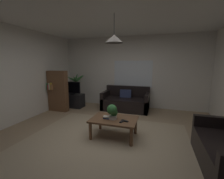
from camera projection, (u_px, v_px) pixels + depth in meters
floor at (108, 138)px, 3.41m from camera, size 5.35×5.35×0.02m
rug at (105, 142)px, 3.22m from camera, size 3.48×2.94×0.01m
wall_back at (131, 72)px, 5.73m from camera, size 5.47×0.06×2.64m
wall_left at (11, 76)px, 3.99m from camera, size 0.06×5.35×2.64m
ceiling at (107, 11)px, 2.96m from camera, size 5.35×5.35×0.02m
window_pane at (133, 74)px, 5.69m from camera, size 1.43×0.01×0.98m
couch_under_window at (126, 102)px, 5.45m from camera, size 1.63×0.84×0.82m
coffee_table at (114, 121)px, 3.41m from camera, size 1.02×0.70×0.43m
book_on_table_0 at (107, 118)px, 3.41m from camera, size 0.14×0.10×0.03m
book_on_table_1 at (107, 117)px, 3.39m from camera, size 0.16×0.12×0.03m
remote_on_table_0 at (122, 121)px, 3.21m from camera, size 0.09×0.17×0.02m
remote_on_table_1 at (125, 121)px, 3.24m from camera, size 0.17×0.11×0.02m
potted_plant_on_table at (112, 111)px, 3.33m from camera, size 0.22×0.26×0.34m
tv_stand at (72, 100)px, 5.81m from camera, size 0.90×0.44×0.50m
tv at (71, 88)px, 5.71m from camera, size 0.75×0.16×0.47m
potted_palm_corner at (76, 90)px, 6.17m from camera, size 0.84×0.87×1.30m
bookshelf_corner at (58, 91)px, 5.26m from camera, size 0.70×0.31×1.40m
pendant_lamp at (114, 39)px, 3.11m from camera, size 0.38×0.38×0.58m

